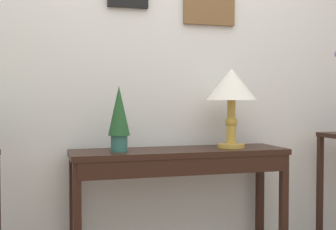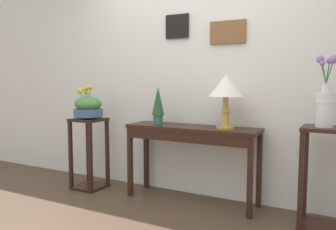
{
  "view_description": "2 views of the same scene",
  "coord_description": "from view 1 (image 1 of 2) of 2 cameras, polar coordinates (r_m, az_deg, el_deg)",
  "views": [
    {
      "loc": [
        -0.75,
        -1.48,
        1.08
      ],
      "look_at": [
        0.03,
        1.25,
        0.98
      ],
      "focal_mm": 47.38,
      "sensor_mm": 36.0,
      "label": 1
    },
    {
      "loc": [
        1.52,
        -2.0,
        1.22
      ],
      "look_at": [
        -0.16,
        1.07,
        0.88
      ],
      "focal_mm": 37.35,
      "sensor_mm": 36.0,
      "label": 2
    }
  ],
  "objects": [
    {
      "name": "potted_plant_on_console",
      "position": [
        2.64,
        -6.32,
        -0.1
      ],
      "size": [
        0.13,
        0.13,
        0.39
      ],
      "color": "#2D665B",
      "rests_on": "console_table"
    },
    {
      "name": "table_lamp",
      "position": [
        2.87,
        8.16,
        3.39
      ],
      "size": [
        0.33,
        0.33,
        0.51
      ],
      "color": "gold",
      "rests_on": "console_table"
    },
    {
      "name": "console_table",
      "position": [
        2.75,
        1.62,
        -6.73
      ],
      "size": [
        1.34,
        0.38,
        0.77
      ],
      "color": "black",
      "rests_on": "ground"
    },
    {
      "name": "back_wall_with_art",
      "position": [
        3.01,
        -1.45,
        8.16
      ],
      "size": [
        9.0,
        0.13,
        2.8
      ],
      "color": "silver",
      "rests_on": "ground"
    }
  ]
}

